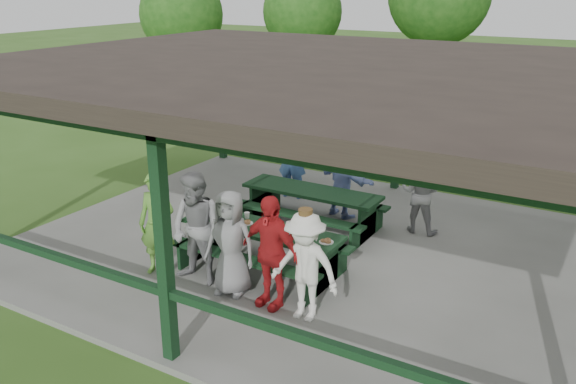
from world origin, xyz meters
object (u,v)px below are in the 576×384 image
Objects in this scene: picnic_table_far at (311,203)px; picnic_table_near at (262,243)px; farm_trailer at (414,120)px; spectator_lblue at (342,180)px; spectator_grey at (421,193)px; contestant_green at (157,224)px; contestant_grey_left at (197,229)px; spectator_blue at (292,158)px; pickup_truck at (510,120)px; contestant_grey_mid at (230,243)px; contestant_red at (270,252)px; contestant_white_fedora at (305,266)px.

picnic_table_near is at bearing -84.72° from picnic_table_far.
farm_trailer reaches higher than picnic_table_far.
picnic_table_near is 1.80× the size of spectator_lblue.
contestant_green is at bearing 48.92° from spectator_grey.
spectator_grey is (2.26, 3.69, -0.12)m from contestant_grey_left.
picnic_table_near is 2.01m from picnic_table_far.
spectator_blue is 1.14× the size of spectator_grey.
spectator_lblue is at bearing 171.66° from pickup_truck.
contestant_grey_left is at bearing 56.02° from spectator_grey.
spectator_grey is at bearing -161.46° from spectator_lblue.
contestant_grey_mid is 4.35m from spectator_blue.
picnic_table_near is at bearing 136.66° from contestant_red.
picnic_table_near is at bearing 57.56° from spectator_grey.
spectator_blue is at bearing 75.44° from contestant_green.
contestant_red is at bearing 118.19° from spectator_lblue.
contestant_red is 1.13× the size of spectator_lblue.
contestant_white_fedora reaches higher than picnic_table_far.
contestant_green is (-1.36, -0.91, 0.36)m from picnic_table_near.
spectator_blue is at bearing 99.26° from contestant_grey_mid.
pickup_truck reaches higher than picnic_table_near.
contestant_grey_mid is 10.27m from farm_trailer.
contestant_red is 0.30× the size of pickup_truck.
contestant_grey_left is at bearing -173.64° from contestant_red.
contestant_white_fedora is at bearing -35.51° from picnic_table_near.
spectator_grey is (3.00, -0.44, -0.10)m from spectator_blue.
picnic_table_far is 1.78× the size of spectator_lblue.
contestant_grey_mid reaches higher than spectator_lblue.
picnic_table_near is at bearing 107.10° from spectator_lblue.
spectator_blue is (-0.00, 4.20, 0.03)m from contestant_green.
contestant_green is at bearing -146.09° from picnic_table_near.
spectator_lblue is at bearing 108.27° from contestant_white_fedora.
contestant_green reaches higher than contestant_red.
contestant_grey_left is at bearing 91.88° from spectator_blue.
spectator_grey is 6.99m from farm_trailer.
contestant_red is at bearing -57.52° from farm_trailer.
contestant_white_fedora is (2.67, -0.02, -0.05)m from contestant_green.
contestant_green is 1.00× the size of contestant_red.
contestant_white_fedora is 3.97m from spectator_lblue.
spectator_blue is (-1.41, 0.45, 0.13)m from spectator_lblue.
picnic_table_far is 1.63× the size of contestant_white_fedora.
contestant_white_fedora is (1.31, -0.93, 0.31)m from picnic_table_near.
spectator_lblue is (-0.67, 3.70, -0.10)m from contestant_red.
picnic_table_near is 0.69× the size of farm_trailer.
spectator_grey is at bearing -176.42° from pickup_truck.
picnic_table_far is 0.68× the size of farm_trailer.
picnic_table_far is at bearing -61.09° from farm_trailer.
pickup_truck is (0.97, 11.24, -0.16)m from contestant_red.
picnic_table_near is at bearing -61.01° from farm_trailer.
contestant_green is 0.30× the size of pickup_truck.
spectator_blue reaches higher than contestant_grey_mid.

